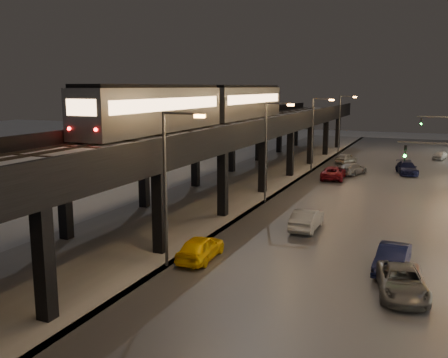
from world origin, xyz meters
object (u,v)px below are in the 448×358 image
(car_near_white, at_px, (307,220))
(car_onc_silver, at_px, (392,260))
(car_far_white, at_px, (346,158))
(car_onc_dark, at_px, (402,283))
(car_mid_silver, at_px, (333,173))
(car_mid_dark, at_px, (352,169))
(subway_train, at_px, (208,104))
(car_onc_red, at_px, (440,156))
(car_onc_white, at_px, (407,169))
(car_taxi, at_px, (201,249))

(car_near_white, distance_m, car_onc_silver, 9.08)
(car_far_white, distance_m, car_onc_silver, 41.20)
(car_onc_dark, bearing_deg, car_mid_silver, 96.51)
(car_mid_dark, relative_size, car_onc_silver, 1.09)
(car_mid_dark, bearing_deg, car_near_white, 108.49)
(subway_train, xyz_separation_m, car_mid_silver, (11.37, 9.06, -7.82))
(car_onc_dark, bearing_deg, car_far_white, 92.67)
(car_mid_dark, distance_m, car_onc_red, 20.16)
(car_onc_white, bearing_deg, car_near_white, -114.24)
(car_mid_silver, bearing_deg, car_mid_dark, -115.11)
(subway_train, relative_size, car_far_white, 9.88)
(car_taxi, relative_size, car_far_white, 1.08)
(car_far_white, distance_m, car_onc_dark, 44.52)
(subway_train, bearing_deg, car_taxi, -66.31)
(car_onc_silver, bearing_deg, car_far_white, 106.92)
(car_mid_silver, relative_size, car_onc_red, 1.47)
(subway_train, height_order, car_mid_silver, subway_train)
(car_onc_dark, bearing_deg, subway_train, 123.39)
(car_onc_white, bearing_deg, subway_train, -153.49)
(car_taxi, height_order, car_onc_red, car_taxi)
(car_near_white, relative_size, car_mid_dark, 0.95)
(subway_train, relative_size, car_mid_dark, 8.20)
(subway_train, distance_m, car_onc_red, 38.78)
(car_onc_silver, distance_m, car_onc_dark, 3.32)
(car_near_white, distance_m, car_far_white, 33.89)
(car_far_white, relative_size, car_onc_dark, 0.81)
(subway_train, height_order, car_far_white, subway_train)
(car_near_white, bearing_deg, car_onc_dark, 126.44)
(car_onc_silver, bearing_deg, car_mid_silver, 111.23)
(car_mid_silver, height_order, car_onc_dark, car_mid_silver)
(car_mid_silver, distance_m, car_onc_dark, 32.02)
(car_onc_silver, bearing_deg, car_onc_dark, -73.56)
(car_mid_dark, distance_m, car_far_white, 9.15)
(car_onc_dark, distance_m, car_onc_red, 52.24)
(subway_train, relative_size, car_near_white, 8.60)
(car_mid_silver, xyz_separation_m, car_onc_red, (11.05, 21.57, -0.12))
(car_far_white, relative_size, car_onc_red, 1.13)
(car_taxi, relative_size, car_near_white, 0.94)
(car_mid_dark, relative_size, car_far_white, 1.20)
(car_mid_dark, xyz_separation_m, car_onc_dark, (7.85, -34.49, -0.01))
(car_mid_silver, height_order, car_onc_red, car_mid_silver)
(car_taxi, height_order, car_mid_silver, car_taxi)
(subway_train, bearing_deg, car_onc_red, 53.79)
(car_taxi, relative_size, car_mid_silver, 0.83)
(car_near_white, bearing_deg, car_onc_red, -102.24)
(subway_train, relative_size, car_onc_red, 11.13)
(car_near_white, distance_m, car_onc_white, 28.17)
(car_taxi, xyz_separation_m, car_far_white, (1.47, 42.66, -0.06))
(car_mid_silver, bearing_deg, car_onc_red, -121.61)
(car_onc_silver, bearing_deg, car_taxi, -162.95)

